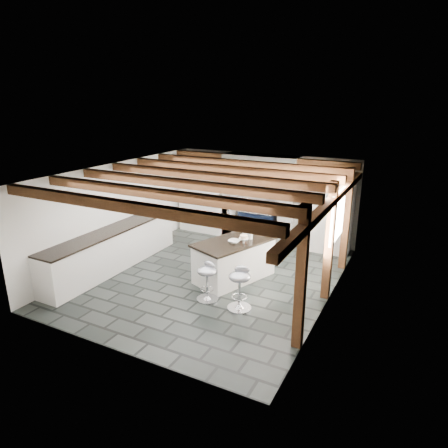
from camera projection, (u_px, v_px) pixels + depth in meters
The scene contains 6 objects.
ground at pixel (212, 276), 8.68m from camera, with size 6.00×6.00×0.00m, color black.
room_shell at pixel (217, 210), 9.82m from camera, with size 6.00×6.03×6.00m.
range_cooker at pixel (259, 223), 10.81m from camera, with size 1.00×0.63×0.99m.
kitchen_island at pixel (234, 259), 8.47m from camera, with size 1.46×1.95×1.15m.
bar_stool_near at pixel (240, 283), 7.21m from camera, with size 0.50×0.50×0.83m.
bar_stool_far at pixel (207, 277), 7.55m from camera, with size 0.46×0.46×0.77m.
Camera 1 is at (3.87, -6.92, 3.73)m, focal length 32.00 mm.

